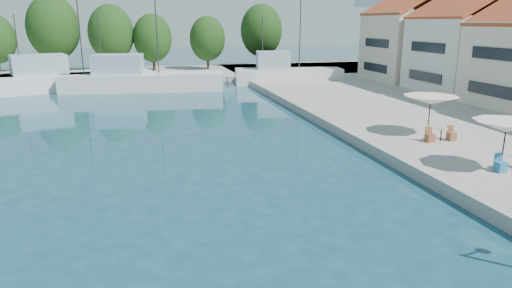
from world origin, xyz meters
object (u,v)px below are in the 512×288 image
object	(u,v)px
trawler_03	(139,80)
trawler_04	(286,75)
trawler_02	(63,80)
umbrella_cream	(431,100)
umbrella_white	(506,126)

from	to	relation	value
trawler_03	trawler_04	bearing A→B (deg)	10.24
trawler_02	trawler_04	bearing A→B (deg)	-21.50
umbrella_cream	trawler_03	bearing A→B (deg)	121.53
trawler_03	umbrella_white	distance (m)	37.20
trawler_03	trawler_04	size ratio (longest dim) A/B	1.34
trawler_02	trawler_03	xyz separation A→B (m)	(7.92, -2.43, 0.00)
trawler_03	umbrella_white	size ratio (longest dim) A/B	5.84
umbrella_white	trawler_04	bearing A→B (deg)	88.40
trawler_02	trawler_04	world-z (taller)	same
trawler_02	umbrella_cream	xyz separation A→B (m)	(24.44, -29.36, 1.61)
trawler_04	trawler_02	bearing A→B (deg)	-174.74
trawler_04	umbrella_white	world-z (taller)	trawler_04
trawler_03	umbrella_white	world-z (taller)	trawler_03
trawler_04	umbrella_white	distance (m)	34.70
trawler_02	umbrella_cream	bearing A→B (deg)	-68.30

